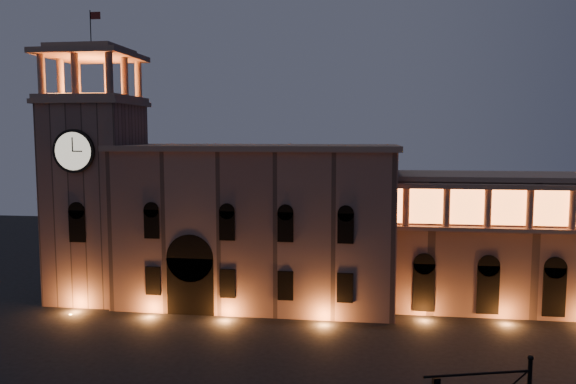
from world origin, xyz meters
name	(u,v)px	position (x,y,z in m)	size (l,w,h in m)	color
government_building	(257,224)	(-2.08, 21.93, 8.77)	(30.80, 12.80, 17.60)	#7C5B51
clock_tower	(96,190)	(-20.50, 20.98, 12.50)	(9.80, 9.80, 32.40)	#7C5B51
colonnade_wing	(572,241)	(32.00, 23.92, 7.33)	(40.60, 11.50, 14.50)	brown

